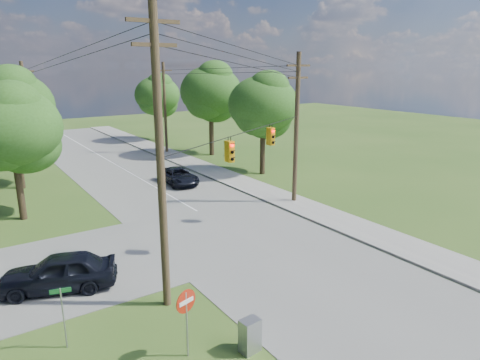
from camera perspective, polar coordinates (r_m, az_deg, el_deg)
ground at (r=20.48m, az=2.91°, el=-12.93°), size 140.00×140.00×0.00m
main_road at (r=25.22m, az=-0.27°, el=-7.30°), size 10.00×100.00×0.03m
sidewalk_east at (r=29.21m, az=10.76°, el=-4.30°), size 2.60×100.00×0.12m
pole_sw at (r=16.47m, az=-10.60°, el=2.98°), size 2.00×0.32×12.00m
pole_ne at (r=30.22m, az=7.53°, el=7.04°), size 2.00×0.32×10.50m
pole_north_e at (r=48.85m, az=-9.98°, el=9.55°), size 2.00×0.32×10.00m
pole_north_w at (r=45.04m, az=-26.46°, el=7.77°), size 2.00×0.32×10.00m
power_lines at (r=28.79m, az=-8.61°, el=13.98°), size 13.93×29.62×4.93m
traffic_signals at (r=23.54m, az=1.62°, el=4.99°), size 4.91×3.27×1.05m
tree_w_near at (r=29.80m, az=-28.20°, el=6.18°), size 6.00×6.00×8.40m
tree_w_mid at (r=37.75m, az=-28.20°, el=8.69°), size 6.40×6.40×9.22m
tree_e_near at (r=38.24m, az=3.10°, el=9.98°), size 6.20×6.20×8.81m
tree_e_mid at (r=46.80m, az=-3.92°, el=11.69°), size 6.60×6.60×9.64m
tree_e_far at (r=57.14m, az=-10.96°, el=11.06°), size 5.80×5.80×8.32m
car_cross_dark at (r=20.70m, az=-23.00°, el=-11.21°), size 5.24×3.54×1.66m
car_main_north at (r=36.01m, az=-8.23°, el=0.54°), size 2.41×4.84×1.32m
control_cabinet at (r=15.63m, az=1.34°, el=-20.02°), size 0.73×0.56×1.23m
do_not_enter_sign at (r=14.86m, az=-7.18°, el=-16.66°), size 0.81×0.26×2.50m
street_name_sign at (r=16.48m, az=-22.58°, el=-15.65°), size 0.67×0.21×2.30m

